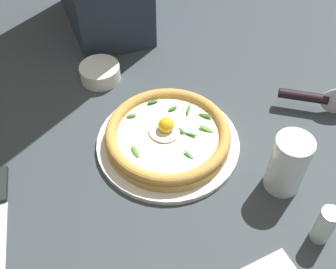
{
  "coord_description": "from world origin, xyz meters",
  "views": [
    {
      "loc": [
        0.57,
        -0.06,
        0.65
      ],
      "look_at": [
        0.03,
        0.02,
        0.03
      ],
      "focal_mm": 43.5,
      "sensor_mm": 36.0,
      "label": 1
    }
  ],
  "objects_px": {
    "side_bowl": "(100,73)",
    "pizza_cutter": "(311,97)",
    "pepper_shaker": "(325,225)",
    "table_knife": "(2,202)",
    "pizza": "(168,135)",
    "drinking_glass": "(287,167)"
  },
  "relations": [
    {
      "from": "side_bowl",
      "to": "pizza_cutter",
      "type": "xyz_separation_m",
      "value": [
        0.17,
        0.46,
        0.02
      ]
    },
    {
      "from": "side_bowl",
      "to": "pepper_shaker",
      "type": "distance_m",
      "value": 0.6
    },
    {
      "from": "side_bowl",
      "to": "pizza_cutter",
      "type": "bearing_deg",
      "value": 69.18
    },
    {
      "from": "pepper_shaker",
      "to": "table_knife",
      "type": "bearing_deg",
      "value": -105.33
    },
    {
      "from": "pizza",
      "to": "side_bowl",
      "type": "bearing_deg",
      "value": -150.71
    },
    {
      "from": "pizza",
      "to": "pepper_shaker",
      "type": "bearing_deg",
      "value": 42.73
    },
    {
      "from": "side_bowl",
      "to": "drinking_glass",
      "type": "height_order",
      "value": "drinking_glass"
    },
    {
      "from": "pepper_shaker",
      "to": "drinking_glass",
      "type": "bearing_deg",
      "value": -166.7
    },
    {
      "from": "pizza",
      "to": "side_bowl",
      "type": "relative_size",
      "value": 2.67
    },
    {
      "from": "side_bowl",
      "to": "pepper_shaker",
      "type": "xyz_separation_m",
      "value": [
        0.48,
        0.36,
        0.02
      ]
    },
    {
      "from": "pizza_cutter",
      "to": "side_bowl",
      "type": "bearing_deg",
      "value": -110.82
    },
    {
      "from": "pizza",
      "to": "table_knife",
      "type": "xyz_separation_m",
      "value": [
        0.1,
        -0.33,
        -0.03
      ]
    },
    {
      "from": "pizza_cutter",
      "to": "drinking_glass",
      "type": "relative_size",
      "value": 1.24
    },
    {
      "from": "table_knife",
      "to": "pepper_shaker",
      "type": "xyz_separation_m",
      "value": [
        0.15,
        0.55,
        0.04
      ]
    },
    {
      "from": "drinking_glass",
      "to": "table_knife",
      "type": "bearing_deg",
      "value": -93.76
    },
    {
      "from": "drinking_glass",
      "to": "pepper_shaker",
      "type": "bearing_deg",
      "value": 13.3
    },
    {
      "from": "pizza_cutter",
      "to": "pepper_shaker",
      "type": "relative_size",
      "value": 1.92
    },
    {
      "from": "pizza",
      "to": "table_knife",
      "type": "relative_size",
      "value": 1.09
    },
    {
      "from": "pizza",
      "to": "pizza_cutter",
      "type": "relative_size",
      "value": 1.65
    },
    {
      "from": "pizza_cutter",
      "to": "pepper_shaker",
      "type": "bearing_deg",
      "value": -17.99
    },
    {
      "from": "drinking_glass",
      "to": "side_bowl",
      "type": "bearing_deg",
      "value": -137.55
    },
    {
      "from": "pizza_cutter",
      "to": "drinking_glass",
      "type": "distance_m",
      "value": 0.23
    }
  ]
}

